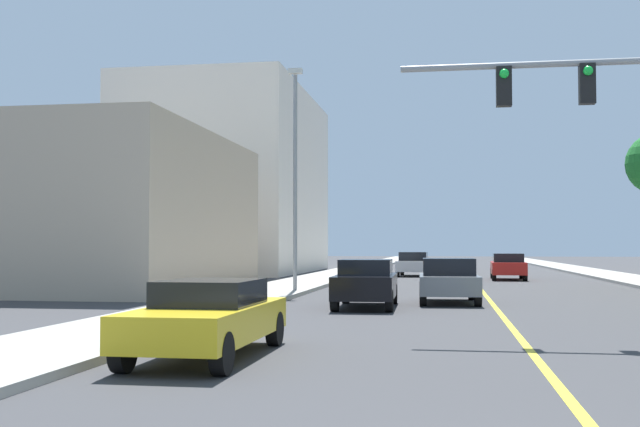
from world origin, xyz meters
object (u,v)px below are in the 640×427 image
Objects in this scene: street_lamp at (295,168)px; car_silver at (414,264)px; car_black at (366,283)px; car_gray at (449,280)px; car_red at (508,266)px; car_yellow at (209,317)px.

street_lamp is 19.69m from car_silver.
car_gray is (2.50, 2.30, 0.00)m from car_black.
car_silver reaches higher than car_gray.
car_red is at bearing -38.10° from car_silver.
car_gray is (4.04, 13.31, 0.07)m from car_yellow.
car_silver is (1.95, 36.22, 0.09)m from car_yellow.
street_lamp is at bearing -121.06° from car_red.
car_red is at bearing 57.19° from street_lamp.
car_black is 3.39m from car_gray.
street_lamp is 8.34m from car_gray.
street_lamp is at bearing -83.42° from car_yellow.
car_yellow is 1.02× the size of car_red.
car_red is (7.37, 31.76, 0.08)m from car_yellow.
street_lamp reaches higher than car_black.
street_lamp is 1.93× the size of car_yellow.
car_gray is (-3.33, -18.44, -0.01)m from car_red.
car_black is at bearing -97.65° from car_yellow.
car_silver is at bearing 142.27° from car_red.
car_silver reaches higher than car_red.
car_gray is at bearing 41.08° from car_black.
street_lamp is at bearing -100.21° from car_silver.
car_red is 18.74m from car_gray.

